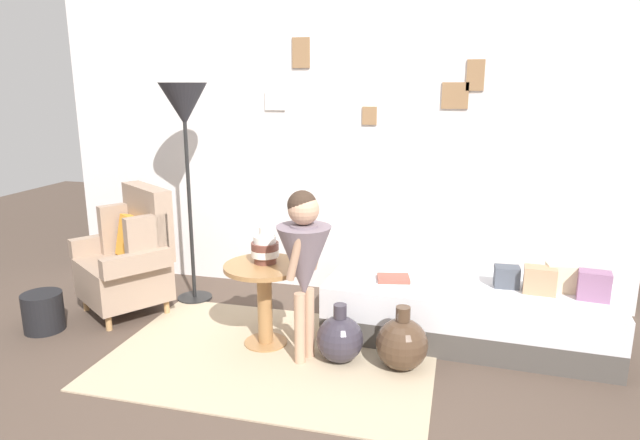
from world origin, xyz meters
The scene contains 17 objects.
ground_plane centered at (0.00, 0.00, 0.00)m, with size 12.00×12.00×0.00m, color #4C3D33.
gallery_wall centered at (0.00, 1.95, 1.30)m, with size 4.80×0.12×2.60m.
rug centered at (-0.08, 0.60, 0.01)m, with size 2.09×1.43×0.01m, color tan.
armchair centered at (-1.39, 1.06, 0.44)m, with size 0.90×0.85×0.97m.
daybed centered at (1.14, 1.22, 0.20)m, with size 1.94×0.90×0.40m.
pillow_head centered at (1.90, 1.11, 0.49)m, with size 0.19×0.12×0.19m, color gray.
pillow_mid centered at (1.73, 1.22, 0.49)m, with size 0.21×0.12×0.18m, color beige.
pillow_back centered at (1.58, 1.14, 0.49)m, with size 0.20×0.12×0.18m, color tan.
pillow_extra centered at (1.38, 1.21, 0.47)m, with size 0.16×0.12×0.14m, color #474C56.
side_table centered at (-0.18, 0.75, 0.40)m, with size 0.53×0.53×0.57m.
vase_striped centered at (-0.19, 0.80, 0.67)m, with size 0.18×0.18×0.25m.
floor_lamp centered at (-1.03, 1.38, 1.51)m, with size 0.37×0.37×1.74m.
person_child centered at (0.14, 0.60, 0.71)m, with size 0.34×0.34×1.11m.
book_on_daybed centered at (0.63, 1.14, 0.42)m, with size 0.22×0.16×0.03m, color #954C3E.
demijohn_near centered at (0.36, 0.65, 0.16)m, with size 0.30×0.30×0.39m.
demijohn_far centered at (0.75, 0.66, 0.17)m, with size 0.33×0.33×0.41m.
magazine_basket centered at (-1.81, 0.56, 0.14)m, with size 0.28×0.28×0.28m, color black.
Camera 1 is at (1.05, -2.50, 1.73)m, focal length 30.94 mm.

